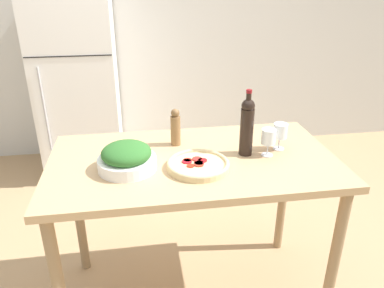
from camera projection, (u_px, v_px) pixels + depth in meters
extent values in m
cube|color=silver|center=(158.00, 25.00, 3.70)|extent=(6.40, 0.06, 2.60)
cube|color=white|center=(79.00, 88.00, 3.44)|extent=(0.70, 0.70, 1.62)
cube|color=black|center=(68.00, 56.00, 2.98)|extent=(0.68, 0.01, 0.01)
cylinder|color=#B2B2B7|center=(45.00, 111.00, 3.11)|extent=(0.02, 0.02, 0.73)
cube|color=tan|center=(193.00, 161.00, 1.90)|extent=(1.44, 0.79, 0.04)
cylinder|color=#967A55|center=(334.00, 264.00, 1.88)|extent=(0.06, 0.06, 0.88)
cylinder|color=#967A55|center=(78.00, 211.00, 2.30)|extent=(0.06, 0.06, 0.88)
cylinder|color=#967A55|center=(283.00, 193.00, 2.48)|extent=(0.06, 0.06, 0.88)
cylinder|color=black|center=(246.00, 132.00, 1.88)|extent=(0.07, 0.07, 0.25)
sphere|color=black|center=(248.00, 106.00, 1.82)|extent=(0.07, 0.07, 0.07)
cylinder|color=black|center=(249.00, 99.00, 1.81)|extent=(0.03, 0.03, 0.06)
cylinder|color=maroon|center=(249.00, 91.00, 1.79)|extent=(0.03, 0.03, 0.02)
cylinder|color=silver|center=(267.00, 155.00, 1.92)|extent=(0.06, 0.06, 0.00)
cylinder|color=silver|center=(267.00, 149.00, 1.90)|extent=(0.01, 0.01, 0.06)
cylinder|color=white|center=(269.00, 136.00, 1.87)|extent=(0.07, 0.07, 0.08)
cylinder|color=maroon|center=(268.00, 142.00, 1.89)|extent=(0.06, 0.06, 0.02)
cylinder|color=silver|center=(278.00, 149.00, 1.99)|extent=(0.06, 0.06, 0.00)
cylinder|color=silver|center=(279.00, 143.00, 1.97)|extent=(0.01, 0.01, 0.06)
cylinder|color=white|center=(280.00, 131.00, 1.94)|extent=(0.07, 0.07, 0.08)
cylinder|color=maroon|center=(280.00, 136.00, 1.96)|extent=(0.06, 0.06, 0.02)
cylinder|color=olive|center=(176.00, 131.00, 2.00)|extent=(0.05, 0.05, 0.16)
sphere|color=brown|center=(175.00, 113.00, 1.96)|extent=(0.05, 0.05, 0.05)
cylinder|color=white|center=(127.00, 163.00, 1.77)|extent=(0.28, 0.28, 0.06)
ellipsoid|color=#2D6628|center=(126.00, 153.00, 1.75)|extent=(0.24, 0.24, 0.10)
cylinder|color=#DBC189|center=(198.00, 166.00, 1.79)|extent=(0.30, 0.30, 0.02)
torus|color=#DBC189|center=(198.00, 163.00, 1.78)|extent=(0.30, 0.30, 0.02)
cylinder|color=red|center=(199.00, 163.00, 1.78)|extent=(0.04, 0.04, 0.01)
cylinder|color=red|center=(199.00, 163.00, 1.78)|extent=(0.05, 0.05, 0.01)
cylinder|color=red|center=(188.00, 160.00, 1.81)|extent=(0.04, 0.04, 0.01)
cylinder|color=red|center=(187.00, 161.00, 1.80)|extent=(0.05, 0.05, 0.01)
cylinder|color=red|center=(191.00, 166.00, 1.76)|extent=(0.03, 0.03, 0.01)
cylinder|color=red|center=(197.00, 159.00, 1.82)|extent=(0.05, 0.05, 0.01)
cylinder|color=red|center=(203.00, 160.00, 1.81)|extent=(0.04, 0.04, 0.01)
cylinder|color=#A82F1F|center=(199.00, 165.00, 1.77)|extent=(0.04, 0.04, 0.01)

